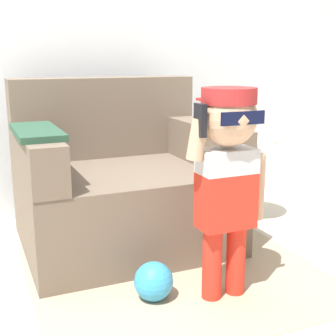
{
  "coord_description": "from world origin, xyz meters",
  "views": [
    {
      "loc": [
        -0.62,
        -2.38,
        1.03
      ],
      "look_at": [
        0.25,
        -0.38,
        0.51
      ],
      "focal_mm": 50.0,
      "sensor_mm": 36.0,
      "label": 1
    }
  ],
  "objects": [
    {
      "name": "rug",
      "position": [
        0.25,
        -0.49,
        0.0
      ],
      "size": [
        1.36,
        1.22,
        0.01
      ],
      "color": "tan",
      "rests_on": "ground_plane"
    },
    {
      "name": "side_table",
      "position": [
        0.95,
        0.04,
        0.32
      ],
      "size": [
        0.39,
        0.39,
        0.54
      ],
      "color": "white",
      "rests_on": "ground_plane"
    },
    {
      "name": "wall_back",
      "position": [
        0.0,
        0.69,
        1.3
      ],
      "size": [
        10.0,
        0.05,
        2.6
      ],
      "color": "silver",
      "rests_on": "ground_plane"
    },
    {
      "name": "toy_ball",
      "position": [
        0.06,
        -0.66,
        0.09
      ],
      "size": [
        0.17,
        0.17,
        0.17
      ],
      "color": "#3399D1",
      "rests_on": "ground_plane"
    },
    {
      "name": "person_child",
      "position": [
        0.36,
        -0.75,
        0.61
      ],
      "size": [
        0.37,
        0.28,
        0.91
      ],
      "color": "red",
      "rests_on": "ground_plane"
    },
    {
      "name": "armchair",
      "position": [
        0.14,
        0.05,
        0.33
      ],
      "size": [
        1.11,
        0.94,
        0.91
      ],
      "color": "#6B5B4C",
      "rests_on": "ground_plane"
    },
    {
      "name": "ground_plane",
      "position": [
        0.0,
        0.0,
        0.0
      ],
      "size": [
        10.0,
        10.0,
        0.0
      ],
      "primitive_type": "plane",
      "color": "beige"
    }
  ]
}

